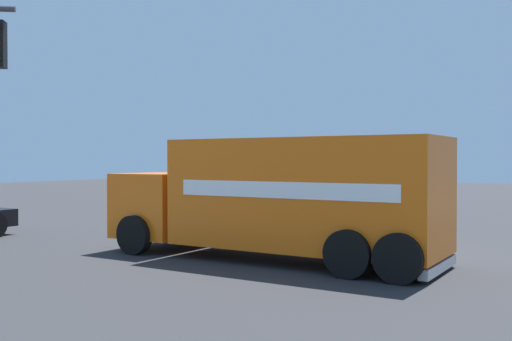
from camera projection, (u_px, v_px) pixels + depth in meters
name	position (u px, v px, depth m)	size (l,w,h in m)	color
ground_plane	(367.00, 259.00, 14.18)	(100.00, 100.00, 0.00)	#2B2B2D
delivery_truck	(280.00, 197.00, 14.11)	(8.42, 2.79, 2.91)	orange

